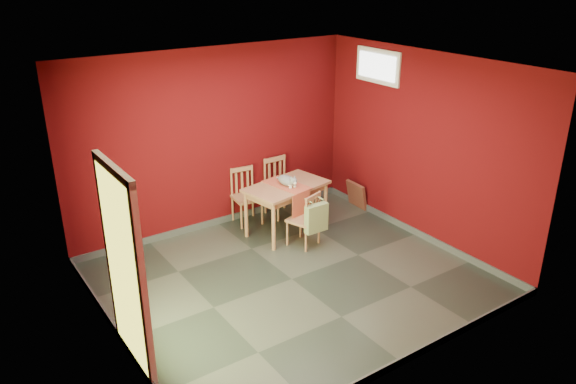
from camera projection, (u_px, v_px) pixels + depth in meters
ground at (292, 279)px, 7.20m from camera, size 4.50×4.50×0.00m
room_shell at (292, 276)px, 7.18m from camera, size 4.50×4.50×4.50m
doorway at (123, 265)px, 5.30m from camera, size 0.06×1.01×2.13m
window at (378, 66)px, 8.23m from camera, size 0.05×0.90×0.50m
outlet_plate at (302, 184)px, 9.44m from camera, size 0.08×0.02×0.12m
dining_table at (286, 191)px, 8.23m from camera, size 1.31×0.91×0.75m
table_runner at (291, 191)px, 8.12m from camera, size 0.47×0.79×0.37m
chair_far_left at (246, 195)px, 8.64m from camera, size 0.45×0.45×0.86m
chair_far_right at (280, 186)px, 8.90m from camera, size 0.43×0.43×0.92m
chair_near at (306, 219)px, 7.92m from camera, size 0.48×0.48×0.81m
tote_bag at (316, 218)px, 7.76m from camera, size 0.34×0.20×0.47m
cat at (287, 179)px, 8.16m from camera, size 0.31×0.44×0.20m
picture_frame at (357, 195)px, 9.24m from camera, size 0.16×0.43×0.43m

